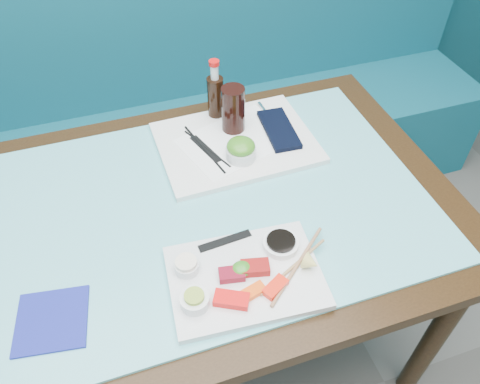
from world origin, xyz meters
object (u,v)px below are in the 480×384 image
object	(u,v)px
booth_bench	(151,131)
cola_bottle_body	(216,99)
sashimi_plate	(245,277)
serving_tray	(236,143)
blue_napkin	(52,320)
cola_glass	(233,109)
seaweed_bowl	(241,153)
dining_table	(195,230)

from	to	relation	value
booth_bench	cola_bottle_body	distance (m)	0.69
sashimi_plate	serving_tray	world-z (taller)	same
serving_tray	blue_napkin	xyz separation A→B (m)	(-0.55, -0.42, -0.01)
cola_glass	blue_napkin	distance (m)	0.74
sashimi_plate	seaweed_bowl	size ratio (longest dim) A/B	3.98
serving_tray	blue_napkin	bearing A→B (deg)	-143.83
blue_napkin	seaweed_bowl	bearing A→B (deg)	32.72
dining_table	cola_glass	bearing A→B (deg)	52.75
serving_tray	seaweed_bowl	bearing A→B (deg)	-98.95
dining_table	sashimi_plate	size ratio (longest dim) A/B	4.12
cola_bottle_body	seaweed_bowl	bearing A→B (deg)	-87.91
cola_glass	cola_bottle_body	distance (m)	0.09
dining_table	cola_bottle_body	distance (m)	0.42
sashimi_plate	cola_bottle_body	distance (m)	0.61
seaweed_bowl	cola_glass	bearing A→B (deg)	81.25
serving_tray	cola_bottle_body	xyz separation A→B (m)	(-0.02, 0.14, 0.06)
serving_tray	seaweed_bowl	distance (m)	0.08
seaweed_bowl	cola_bottle_body	xyz separation A→B (m)	(-0.01, 0.22, 0.04)
seaweed_bowl	blue_napkin	size ratio (longest dim) A/B	0.58
sashimi_plate	seaweed_bowl	bearing A→B (deg)	77.36
serving_tray	sashimi_plate	bearing A→B (deg)	-106.98
serving_tray	seaweed_bowl	size ratio (longest dim) A/B	5.24
dining_table	cola_glass	distance (m)	0.37
booth_bench	blue_napkin	xyz separation A→B (m)	(-0.36, -1.06, 0.39)
booth_bench	seaweed_bowl	size ratio (longest dim) A/B	35.21
dining_table	seaweed_bowl	distance (m)	0.25
cola_glass	cola_bottle_body	bearing A→B (deg)	107.74
booth_bench	dining_table	xyz separation A→B (m)	(0.00, -0.84, 0.29)
dining_table	seaweed_bowl	size ratio (longest dim) A/B	16.43
cola_glass	blue_napkin	size ratio (longest dim) A/B	0.96
dining_table	cola_bottle_body	xyz separation A→B (m)	(0.17, 0.34, 0.16)
dining_table	serving_tray	world-z (taller)	serving_tray
cola_bottle_body	blue_napkin	distance (m)	0.77
booth_bench	seaweed_bowl	xyz separation A→B (m)	(0.18, -0.71, 0.42)
sashimi_plate	seaweed_bowl	world-z (taller)	seaweed_bowl
booth_bench	sashimi_plate	distance (m)	1.16
serving_tray	cola_glass	world-z (taller)	cola_glass
dining_table	serving_tray	size ratio (longest dim) A/B	3.14
dining_table	cola_bottle_body	world-z (taller)	cola_bottle_body
sashimi_plate	serving_tray	distance (m)	0.47
sashimi_plate	serving_tray	size ratio (longest dim) A/B	0.76
serving_tray	blue_napkin	size ratio (longest dim) A/B	3.03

